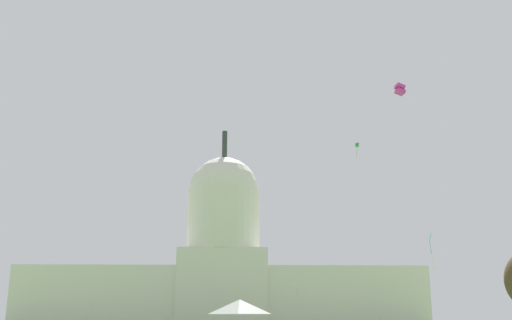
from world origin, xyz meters
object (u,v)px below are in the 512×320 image
object	(u,v)px
event_tent	(240,320)
kite_green_high	(357,145)
kite_turquoise_low	(430,239)
kite_white_low	(433,255)
capitol_building	(223,271)
kite_yellow_low	(298,288)
kite_magenta_mid	(400,89)

from	to	relation	value
event_tent	kite_green_high	bearing A→B (deg)	68.73
event_tent	kite_turquoise_low	world-z (taller)	kite_turquoise_low
kite_turquoise_low	kite_white_low	distance (m)	24.47
capitol_building	kite_white_low	world-z (taller)	capitol_building
capitol_building	kite_white_low	distance (m)	122.10
kite_turquoise_low	kite_yellow_low	size ratio (longest dim) A/B	1.72
capitol_building	event_tent	distance (m)	116.29
capitol_building	event_tent	bearing A→B (deg)	-87.55
capitol_building	kite_yellow_low	xyz separation A→B (m)	(18.42, -64.07, -8.61)
kite_turquoise_low	kite_green_high	size ratio (longest dim) A/B	1.00
event_tent	kite_white_low	distance (m)	28.57
kite_magenta_mid	kite_green_high	bearing A→B (deg)	-19.78
kite_white_low	kite_turquoise_low	bearing A→B (deg)	-140.70
capitol_building	kite_yellow_low	world-z (taller)	capitol_building
kite_turquoise_low	kite_magenta_mid	size ratio (longest dim) A/B	3.54
capitol_building	kite_magenta_mid	distance (m)	150.89
event_tent	kite_turquoise_low	bearing A→B (deg)	35.25
kite_turquoise_low	kite_yellow_low	world-z (taller)	kite_turquoise_low
kite_green_high	kite_white_low	distance (m)	75.41
event_tent	capitol_building	bearing A→B (deg)	97.20
kite_magenta_mid	kite_yellow_low	size ratio (longest dim) A/B	0.48
kite_white_low	event_tent	bearing A→B (deg)	-38.19
kite_yellow_low	event_tent	bearing A→B (deg)	173.23
kite_yellow_low	kite_turquoise_low	bearing A→B (deg)	-137.84
kite_turquoise_low	kite_green_high	distance (m)	53.20
event_tent	kite_green_high	xyz separation A→B (m)	(31.10, 63.75, 44.56)
event_tent	kite_magenta_mid	xyz separation A→B (m)	(14.50, -34.42, 20.59)
capitol_building	kite_magenta_mid	size ratio (longest dim) A/B	125.47
event_tent	kite_white_low	xyz separation A→B (m)	(27.08, -2.49, 8.76)
capitol_building	kite_turquoise_low	world-z (taller)	capitol_building
event_tent	kite_white_low	size ratio (longest dim) A/B	2.23
event_tent	kite_green_high	size ratio (longest dim) A/B	1.80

